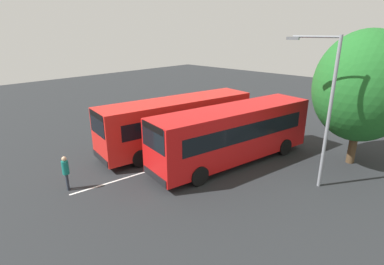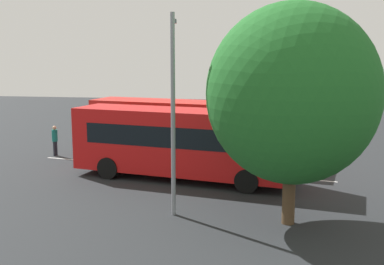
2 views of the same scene
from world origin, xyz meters
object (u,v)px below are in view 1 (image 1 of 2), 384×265
object	(u,v)px
bus_center_left	(233,133)
depot_tree	(364,87)
street_lamp	(325,104)
pedestrian	(66,170)
bus_far_left	(178,122)

from	to	relation	value
bus_center_left	depot_tree	distance (m)	7.46
street_lamp	depot_tree	xyz separation A→B (m)	(-4.14, 0.45, 0.31)
street_lamp	bus_center_left	bearing A→B (deg)	-3.32
bus_center_left	pedestrian	size ratio (longest dim) A/B	6.11
bus_center_left	street_lamp	size ratio (longest dim) A/B	1.48
bus_far_left	pedestrian	world-z (taller)	bus_far_left
depot_tree	pedestrian	bearing A→B (deg)	-34.80
bus_far_left	bus_center_left	distance (m)	3.95
street_lamp	depot_tree	world-z (taller)	depot_tree
bus_center_left	pedestrian	xyz separation A→B (m)	(8.19, -3.84, -0.77)
depot_tree	bus_far_left	bearing A→B (deg)	-59.13
bus_center_left	street_lamp	world-z (taller)	street_lamp
pedestrian	street_lamp	size ratio (longest dim) A/B	0.24
pedestrian	depot_tree	size ratio (longest dim) A/B	0.23
bus_far_left	bus_center_left	xyz separation A→B (m)	(-0.68, 3.89, 0.00)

